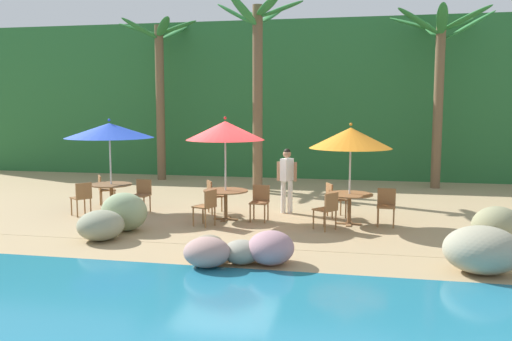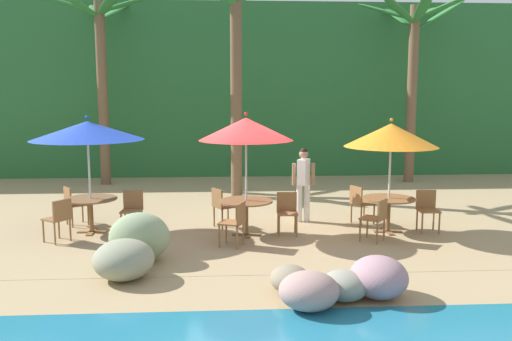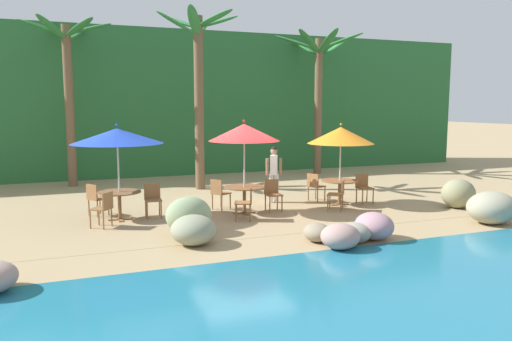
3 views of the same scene
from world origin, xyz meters
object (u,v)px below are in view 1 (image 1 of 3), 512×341
chair_blue_seaward (142,193)px  chair_blue_inland (104,188)px  chair_blue_left (82,196)px  palm_tree_nearest (160,74)px  chair_orange_seaward (386,204)px  palm_tree_second (258,66)px  chair_orange_inland (333,197)px  chair_red_seaward (260,200)px  dining_table_blue (111,189)px  chair_orange_left (328,208)px  umbrella_red (225,131)px  chair_red_left (207,205)px  dining_table_red (226,195)px  umbrella_orange (351,138)px  umbrella_blue (109,130)px  chair_red_inland (214,194)px  waiter_in_white (287,176)px  dining_table_orange (349,199)px  palm_tree_third (440,64)px

chair_blue_seaward → chair_blue_inland: 1.53m
chair_blue_left → palm_tree_nearest: (-0.56, 6.92, 3.45)m
chair_orange_seaward → palm_tree_second: (-3.94, 4.25, 3.51)m
chair_orange_inland → palm_tree_second: bearing=126.8°
palm_tree_second → chair_red_seaward: bearing=-77.8°
dining_table_blue → chair_blue_left: bearing=-120.9°
chair_orange_inland → chair_orange_left: same height
umbrella_red → chair_red_left: bearing=-105.7°
dining_table_red → chair_orange_seaward: size_ratio=1.26×
dining_table_red → chair_orange_seaward: (3.86, 0.12, -0.10)m
umbrella_red → dining_table_blue: bearing=172.6°
umbrella_orange → chair_orange_inland: bearing=119.7°
umbrella_blue → chair_orange_inland: size_ratio=2.83×
chair_blue_inland → umbrella_orange: bearing=-8.4°
umbrella_blue → chair_blue_inland: umbrella_blue is taller
dining_table_blue → umbrella_orange: umbrella_orange is taller
chair_blue_inland → chair_blue_seaward: bearing=-23.6°
chair_blue_left → chair_red_left: (3.45, -0.51, 0.00)m
chair_red_inland → chair_red_left: same height
chair_red_seaward → chair_orange_inland: size_ratio=1.00×
waiter_in_white → dining_table_blue: bearing=-171.2°
umbrella_orange → dining_table_orange: (-0.00, 0.00, -1.44)m
chair_blue_left → chair_red_seaward: (4.54, 0.37, 0.00)m
umbrella_blue → chair_blue_seaward: umbrella_blue is taller
dining_table_red → chair_red_seaward: bearing=3.7°
chair_red_left → chair_orange_left: size_ratio=1.00×
chair_blue_left → palm_tree_third: size_ratio=0.15×
dining_table_red → chair_red_inland: 0.86m
chair_blue_inland → palm_tree_second: bearing=41.6°
chair_red_inland → palm_tree_nearest: (-3.74, 5.92, 3.45)m
chair_blue_inland → chair_red_seaward: 4.76m
dining_table_blue → palm_tree_nearest: 7.11m
chair_orange_left → palm_tree_third: size_ratio=0.15×
chair_red_seaward → umbrella_orange: size_ratio=0.36×
chair_blue_inland → umbrella_red: size_ratio=0.34×
palm_tree_nearest → chair_red_left: bearing=-61.6°
chair_red_left → palm_tree_nearest: (-4.02, 7.43, 3.45)m
chair_red_seaward → waiter_in_white: waiter_in_white is taller
dining_table_orange → chair_blue_left: bearing=-176.7°
chair_blue_seaward → chair_orange_inland: 4.98m
dining_table_red → palm_tree_nearest: 8.54m
chair_orange_left → chair_blue_inland: bearing=164.8°
chair_red_left → umbrella_blue: bearing=157.6°
chair_red_inland → umbrella_orange: size_ratio=0.36×
chair_red_seaward → palm_tree_second: 5.64m
chair_blue_seaward → dining_table_blue: bearing=-176.9°
dining_table_blue → palm_tree_second: 6.10m
chair_blue_inland → chair_red_inland: same height
palm_tree_second → waiter_in_white: palm_tree_second is taller
chair_blue_inland → chair_orange_inland: bearing=-2.3°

